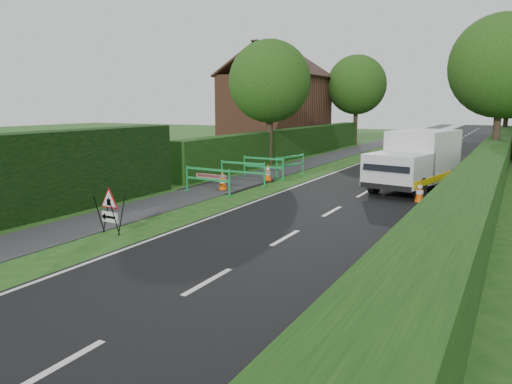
% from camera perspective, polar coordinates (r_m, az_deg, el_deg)
% --- Properties ---
extents(ground, '(120.00, 120.00, 0.00)m').
position_cam_1_polar(ground, '(10.42, -20.38, -9.13)').
color(ground, '#184A15').
rests_on(ground, ground).
extents(road_surface, '(6.00, 90.00, 0.02)m').
position_cam_1_polar(road_surface, '(41.90, 20.97, 4.86)').
color(road_surface, black).
rests_on(road_surface, ground).
extents(footpath, '(2.00, 90.00, 0.02)m').
position_cam_1_polar(footpath, '(42.90, 13.64, 5.35)').
color(footpath, '#2D2D30').
rests_on(footpath, ground).
extents(hedge_west_far, '(1.00, 24.00, 1.80)m').
position_cam_1_polar(hedge_west_far, '(31.26, 4.13, 3.94)').
color(hedge_west_far, '#14380F').
rests_on(hedge_west_far, ground).
extents(hedge_east, '(1.20, 50.00, 1.50)m').
position_cam_1_polar(hedge_east, '(22.74, 25.05, 0.73)').
color(hedge_east, '#14380F').
rests_on(hedge_east, ground).
extents(house_west, '(7.50, 7.40, 7.88)m').
position_cam_1_polar(house_west, '(40.44, 2.23, 9.45)').
color(house_west, brown).
rests_on(house_west, ground).
extents(tree_nw, '(4.40, 4.40, 6.70)m').
position_cam_1_polar(tree_nw, '(27.31, 1.58, 12.51)').
color(tree_nw, '#2D2116').
rests_on(tree_nw, ground).
extents(tree_ne, '(5.20, 5.20, 7.79)m').
position_cam_1_polar(tree_ne, '(28.56, 26.29, 12.78)').
color(tree_ne, '#2D2116').
rests_on(tree_ne, ground).
extents(tree_fw, '(4.80, 4.80, 7.24)m').
position_cam_1_polar(tree_fw, '(42.26, 11.43, 11.91)').
color(tree_fw, '#2D2116').
rests_on(tree_fw, ground).
extents(tree_fe, '(4.20, 4.20, 6.33)m').
position_cam_1_polar(tree_fe, '(44.50, 26.86, 10.16)').
color(tree_fe, '#2D2116').
rests_on(tree_fe, ground).
extents(triangle_sign, '(0.74, 0.74, 1.02)m').
position_cam_1_polar(triangle_sign, '(13.25, -16.49, -1.69)').
color(triangle_sign, black).
rests_on(triangle_sign, ground).
extents(works_van, '(2.89, 5.28, 2.28)m').
position_cam_1_polar(works_van, '(20.18, 17.84, 3.59)').
color(works_van, silver).
rests_on(works_van, ground).
extents(traffic_cone_0, '(0.38, 0.38, 0.79)m').
position_cam_1_polar(traffic_cone_0, '(17.69, 18.21, 0.05)').
color(traffic_cone_0, black).
rests_on(traffic_cone_0, ground).
extents(traffic_cone_1, '(0.38, 0.38, 0.79)m').
position_cam_1_polar(traffic_cone_1, '(20.65, 21.24, 1.24)').
color(traffic_cone_1, black).
rests_on(traffic_cone_1, ground).
extents(traffic_cone_2, '(0.38, 0.38, 0.79)m').
position_cam_1_polar(traffic_cone_2, '(22.83, 21.79, 1.99)').
color(traffic_cone_2, black).
rests_on(traffic_cone_2, ground).
extents(traffic_cone_3, '(0.38, 0.38, 0.79)m').
position_cam_1_polar(traffic_cone_3, '(19.26, -3.82, 1.31)').
color(traffic_cone_3, black).
rests_on(traffic_cone_3, ground).
extents(traffic_cone_4, '(0.38, 0.38, 0.79)m').
position_cam_1_polar(traffic_cone_4, '(21.40, 1.36, 2.21)').
color(traffic_cone_4, black).
rests_on(traffic_cone_4, ground).
extents(ped_barrier_0, '(2.08, 0.53, 1.00)m').
position_cam_1_polar(ped_barrier_0, '(18.56, -5.56, 1.70)').
color(ped_barrier_0, green).
rests_on(ped_barrier_0, ground).
extents(ped_barrier_1, '(2.06, 0.36, 1.00)m').
position_cam_1_polar(ped_barrier_1, '(20.44, -1.52, 2.51)').
color(ped_barrier_1, green).
rests_on(ped_barrier_1, ground).
extents(ped_barrier_2, '(2.08, 0.48, 1.00)m').
position_cam_1_polar(ped_barrier_2, '(22.20, 0.85, 3.11)').
color(ped_barrier_2, green).
rests_on(ped_barrier_2, ground).
extents(ped_barrier_3, '(0.81, 2.09, 1.00)m').
position_cam_1_polar(ped_barrier_3, '(22.93, 3.94, 3.31)').
color(ped_barrier_3, green).
rests_on(ped_barrier_3, ground).
extents(redwhite_plank, '(1.50, 0.18, 0.25)m').
position_cam_1_polar(redwhite_plank, '(19.82, -5.12, 0.40)').
color(redwhite_plank, red).
rests_on(redwhite_plank, ground).
extents(hatchback_car, '(2.11, 3.95, 1.28)m').
position_cam_1_polar(hatchback_car, '(31.52, 18.39, 4.68)').
color(hatchback_car, white).
rests_on(hatchback_car, ground).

